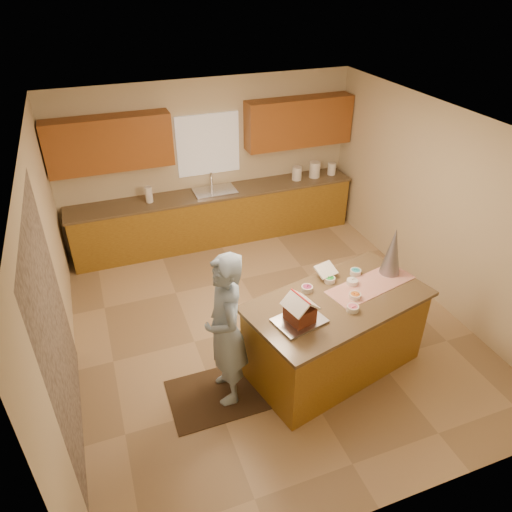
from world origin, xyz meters
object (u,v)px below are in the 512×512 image
island_base (335,335)px  boy (226,331)px  tinsel_tree (393,251)px  gingerbread_house (300,311)px

island_base → boy: 1.39m
tinsel_tree → gingerbread_house: bearing=-162.1°
boy → gingerbread_house: size_ratio=4.93×
tinsel_tree → gingerbread_house: (-1.40, -0.45, -0.16)m
tinsel_tree → boy: (-2.14, -0.22, -0.39)m
tinsel_tree → boy: boy is taller
island_base → gingerbread_house: bearing=-174.8°
island_base → boy: boy is taller
island_base → tinsel_tree: (0.82, 0.26, 0.83)m
tinsel_tree → boy: bearing=-174.1°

